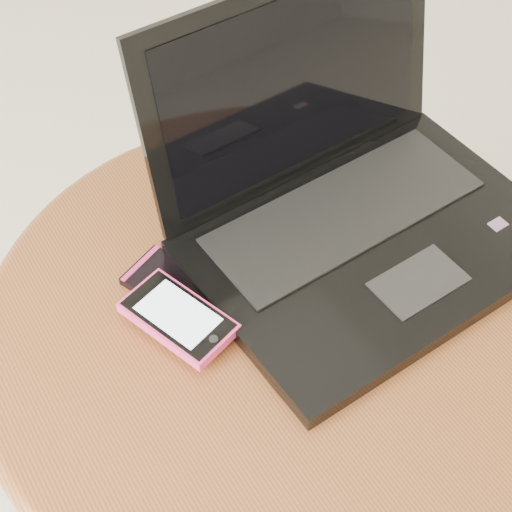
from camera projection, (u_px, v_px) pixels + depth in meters
table at (276, 366)px, 0.95m from camera, size 0.66×0.66×0.52m
laptop at (351, 200)px, 0.91m from camera, size 0.42×0.35×0.26m
phone_black at (178, 288)px, 0.88m from camera, size 0.10×0.13×0.01m
phone_pink at (178, 318)px, 0.84m from camera, size 0.10×0.13×0.01m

